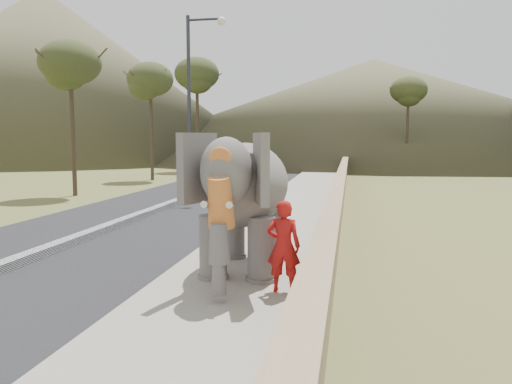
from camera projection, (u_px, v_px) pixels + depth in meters
ground at (190, 349)px, 6.60m from camera, size 160.00×160.00×0.00m
road at (143, 217)px, 17.29m from camera, size 7.00×120.00×0.03m
median at (143, 214)px, 17.28m from camera, size 0.35×120.00×0.22m
walkway at (286, 220)px, 16.36m from camera, size 3.00×120.00×0.15m
parapet at (337, 207)px, 16.00m from camera, size 0.30×120.00×1.10m
lamppost at (196, 89)px, 21.80m from camera, size 1.76×0.36×8.00m
signboard at (194, 164)px, 21.17m from camera, size 0.60×0.08×2.40m
hill_left at (46, 74)px, 66.13m from camera, size 60.00×60.00×22.00m
hill_far at (372, 108)px, 73.24m from camera, size 80.00×80.00×14.00m
elephant_and_man at (247, 203)px, 9.94m from camera, size 2.17×3.69×2.67m
motorcyclist at (263, 169)px, 31.33m from camera, size 1.61×1.86×1.94m
trees at (305, 116)px, 30.60m from camera, size 41.46×37.24×9.33m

